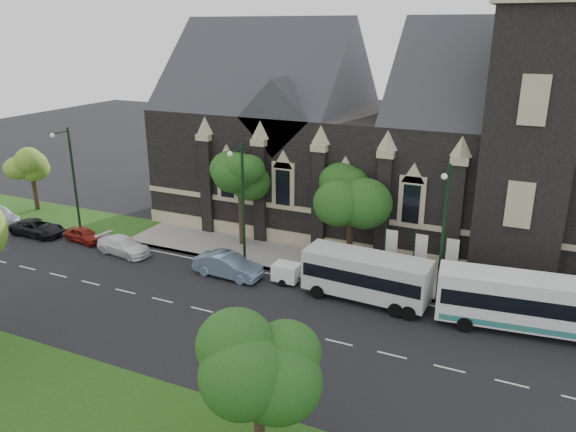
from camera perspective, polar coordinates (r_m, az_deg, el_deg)
The scene contains 20 objects.
ground at distance 33.81m, azimuth -4.52°, elevation -10.60°, with size 160.00×160.00×0.00m, color black.
sidewalk at distance 41.43m, azimuth 1.88°, elevation -4.65°, with size 80.00×5.00×0.15m, color gray.
museum at distance 46.12m, azimuth 12.50°, elevation 7.89°, with size 40.00×17.70×29.90m.
tree_park_east at distance 21.88m, azimuth -2.47°, elevation -14.35°, with size 3.40×3.40×6.28m.
tree_walk_right at distance 39.52m, azimuth 6.96°, elevation 2.90°, with size 4.08×4.08×7.80m.
tree_walk_left at distance 43.02m, azimuth -4.55°, elevation 4.18°, with size 3.91×3.91×7.64m.
tree_walk_far at distance 56.79m, azimuth -24.69°, elevation 4.95°, with size 3.40×3.40×6.28m.
street_lamp_near at distance 34.92m, azimuth 15.67°, elevation -1.07°, with size 0.36×1.88×9.00m.
street_lamp_mid at distance 39.31m, azimuth -4.79°, elevation 1.81°, with size 0.36×1.88×9.00m.
street_lamp_far at distance 48.98m, azimuth -21.39°, elevation 3.99°, with size 0.36×1.88×9.00m.
banner_flag_left at distance 38.29m, azimuth 10.33°, elevation -3.25°, with size 0.90×0.10×4.00m.
banner_flag_center at distance 37.90m, azimuth 13.26°, elevation -3.70°, with size 0.90×0.10×4.00m.
banner_flag_right at distance 37.61m, azimuth 16.24°, elevation -4.14°, with size 0.90×0.10×4.00m.
tour_coach at distance 34.64m, azimuth 24.67°, elevation -8.26°, with size 11.58×3.73×3.32m.
shuttle_bus at distance 35.54m, azimuth 8.08°, elevation -5.99°, with size 8.10×3.16×3.08m.
box_trailer at distance 37.90m, azimuth -0.14°, elevation -5.81°, with size 2.57×1.51×1.37m.
sedan at distance 39.05m, azimuth -6.19°, elevation -5.07°, with size 1.75×5.01×1.65m, color #7389A7.
car_far_red at distance 47.95m, azimuth -20.24°, elevation -1.82°, with size 1.45×3.61×1.23m, color maroon.
car_far_white at distance 44.45m, azimuth -16.57°, elevation -2.95°, with size 1.88×4.63×1.35m, color white.
car_far_black at distance 50.95m, azimuth -24.38°, elevation -1.11°, with size 2.19×4.75×1.32m, color black.
Camera 1 is at (14.66, -25.55, 16.60)m, focal length 34.55 mm.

